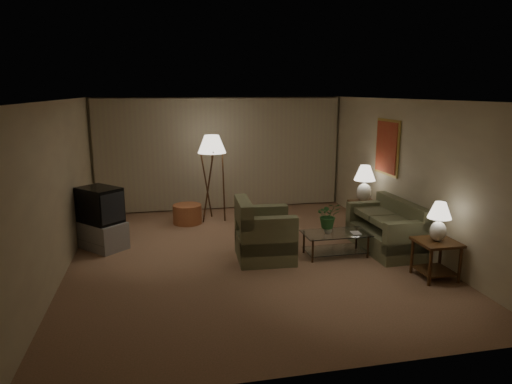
# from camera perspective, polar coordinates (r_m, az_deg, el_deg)

# --- Properties ---
(ground) EXTENTS (7.00, 7.00, 0.00)m
(ground) POSITION_cam_1_polar(r_m,az_deg,el_deg) (8.11, -1.00, -7.98)
(ground) COLOR #AD785F
(ground) RESTS_ON ground
(room_shell) EXTENTS (6.04, 7.02, 2.72)m
(room_shell) POSITION_cam_1_polar(r_m,az_deg,el_deg) (9.15, -2.72, 5.65)
(room_shell) COLOR beige
(room_shell) RESTS_ON ground
(sofa) EXTENTS (1.66, 0.88, 0.72)m
(sofa) POSITION_cam_1_polar(r_m,az_deg,el_deg) (8.63, 15.82, -4.67)
(sofa) COLOR #757A56
(sofa) RESTS_ON ground
(armchair) EXTENTS (1.10, 1.05, 0.83)m
(armchair) POSITION_cam_1_polar(r_m,az_deg,el_deg) (7.86, 1.11, -5.44)
(armchair) COLOR #757A56
(armchair) RESTS_ON ground
(side_table_near) EXTENTS (0.60, 0.60, 0.60)m
(side_table_near) POSITION_cam_1_polar(r_m,az_deg,el_deg) (7.59, 21.59, -7.01)
(side_table_near) COLOR #341A0E
(side_table_near) RESTS_ON ground
(side_table_far) EXTENTS (0.53, 0.44, 0.60)m
(side_table_far) POSITION_cam_1_polar(r_m,az_deg,el_deg) (9.76, 13.23, -2.27)
(side_table_far) COLOR #341A0E
(side_table_far) RESTS_ON ground
(table_lamp_near) EXTENTS (0.36, 0.36, 0.61)m
(table_lamp_near) POSITION_cam_1_polar(r_m,az_deg,el_deg) (7.44, 21.93, -3.05)
(table_lamp_near) COLOR white
(table_lamp_near) RESTS_ON side_table_near
(table_lamp_far) EXTENTS (0.44, 0.44, 0.76)m
(table_lamp_far) POSITION_cam_1_polar(r_m,az_deg,el_deg) (9.62, 13.42, 1.43)
(table_lamp_far) COLOR white
(table_lamp_far) RESTS_ON side_table_far
(coffee_table) EXTENTS (1.15, 0.62, 0.41)m
(coffee_table) POSITION_cam_1_polar(r_m,az_deg,el_deg) (8.16, 9.92, -5.97)
(coffee_table) COLOR silver
(coffee_table) RESTS_ON ground
(tv_cabinet) EXTENTS (1.43, 1.43, 0.50)m
(tv_cabinet) POSITION_cam_1_polar(r_m,az_deg,el_deg) (8.90, -18.69, -5.09)
(tv_cabinet) COLOR #979799
(tv_cabinet) RESTS_ON ground
(crt_tv) EXTENTS (1.28, 1.28, 0.64)m
(crt_tv) POSITION_cam_1_polar(r_m,az_deg,el_deg) (8.75, -18.95, -1.53)
(crt_tv) COLOR black
(crt_tv) RESTS_ON tv_cabinet
(floor_lamp) EXTENTS (0.62, 0.62, 1.91)m
(floor_lamp) POSITION_cam_1_polar(r_m,az_deg,el_deg) (10.10, -5.46, 1.96)
(floor_lamp) COLOR #341A0E
(floor_lamp) RESTS_ON ground
(ottoman) EXTENTS (0.63, 0.63, 0.42)m
(ottoman) POSITION_cam_1_polar(r_m,az_deg,el_deg) (10.09, -8.57, -2.73)
(ottoman) COLOR #A45737
(ottoman) RESTS_ON ground
(vase) EXTENTS (0.16, 0.16, 0.15)m
(vase) POSITION_cam_1_polar(r_m,az_deg,el_deg) (8.05, 8.98, -4.63)
(vase) COLOR white
(vase) RESTS_ON coffee_table
(flowers) EXTENTS (0.45, 0.41, 0.46)m
(flowers) POSITION_cam_1_polar(r_m,az_deg,el_deg) (7.96, 9.06, -2.54)
(flowers) COLOR #2E672F
(flowers) RESTS_ON vase
(book) EXTENTS (0.17, 0.22, 0.02)m
(book) POSITION_cam_1_polar(r_m,az_deg,el_deg) (8.13, 11.87, -5.06)
(book) COLOR olive
(book) RESTS_ON coffee_table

